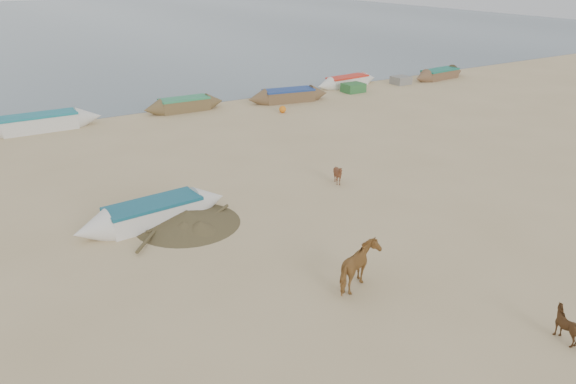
{
  "coord_description": "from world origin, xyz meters",
  "views": [
    {
      "loc": [
        -10.15,
        -12.2,
        8.91
      ],
      "look_at": [
        0.0,
        4.0,
        1.0
      ],
      "focal_mm": 35.0,
      "sensor_mm": 36.0,
      "label": 1
    }
  ],
  "objects_px": {
    "cow_adult": "(359,267)",
    "near_canoe": "(154,213)",
    "calf_right": "(570,326)",
    "calf_front": "(338,174)"
  },
  "relations": [
    {
      "from": "cow_adult",
      "to": "near_canoe",
      "type": "height_order",
      "value": "cow_adult"
    },
    {
      "from": "cow_adult",
      "to": "near_canoe",
      "type": "relative_size",
      "value": 0.28
    },
    {
      "from": "calf_front",
      "to": "calf_right",
      "type": "distance_m",
      "value": 11.8
    },
    {
      "from": "calf_front",
      "to": "calf_right",
      "type": "relative_size",
      "value": 1.06
    },
    {
      "from": "cow_adult",
      "to": "calf_right",
      "type": "height_order",
      "value": "cow_adult"
    },
    {
      "from": "calf_right",
      "to": "near_canoe",
      "type": "relative_size",
      "value": 0.14
    },
    {
      "from": "cow_adult",
      "to": "calf_front",
      "type": "relative_size",
      "value": 1.85
    },
    {
      "from": "calf_front",
      "to": "calf_right",
      "type": "bearing_deg",
      "value": -33.5
    },
    {
      "from": "cow_adult",
      "to": "near_canoe",
      "type": "xyz_separation_m",
      "value": [
        -3.54,
        7.43,
        -0.28
      ]
    },
    {
      "from": "calf_front",
      "to": "cow_adult",
      "type": "bearing_deg",
      "value": -59.01
    }
  ]
}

